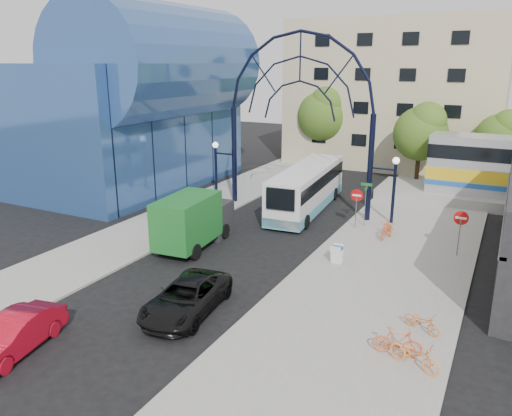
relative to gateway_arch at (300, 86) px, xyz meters
The scene contains 22 objects.
ground 16.41m from the gateway_arch, 90.00° to the right, with size 120.00×120.00×0.00m, color black.
sidewalk_east 15.37m from the gateway_arch, 51.34° to the right, with size 8.00×56.00×0.12m, color gray.
plaza_west 13.36m from the gateway_arch, 129.09° to the right, with size 5.00×50.00×0.12m, color gray.
gateway_arch is the anchor object (origin of this frame).
stop_sign 8.37m from the gateway_arch, 22.63° to the right, with size 0.80×0.07×2.50m.
do_not_enter_sign 13.43m from the gateway_arch, 19.99° to the right, with size 0.76×0.07×2.48m.
street_name_sign 8.38m from the gateway_arch, 15.07° to the right, with size 0.70×0.70×2.80m.
sandwich_board 12.52m from the gateway_arch, 55.09° to the right, with size 0.55×0.61×0.99m.
transit_hall 15.45m from the gateway_arch, behind, with size 16.50×18.00×14.50m.
apartment_block 21.12m from the gateway_arch, 84.55° to the left, with size 20.00×12.10×14.00m.
tree_north_a 13.98m from the gateway_arch, 62.83° to the left, with size 4.48×4.48×7.00m.
tree_north_b 16.72m from the gateway_arch, 103.68° to the left, with size 5.12×5.12×8.00m.
tree_north_c 18.95m from the gateway_arch, 48.96° to the left, with size 4.16×4.16×6.50m.
city_bus 7.01m from the gateway_arch, 53.89° to the left, with size 3.37×11.26×3.05m.
green_truck 11.65m from the gateway_arch, 105.73° to the right, with size 2.77×6.22×3.05m.
black_suv 17.69m from the gateway_arch, 83.99° to the right, with size 2.32×5.04×1.40m, color black.
red_sedan 22.56m from the gateway_arch, 95.89° to the right, with size 1.48×4.25×1.40m, color #AE0A1D.
bike_near_a 10.89m from the gateway_arch, 16.81° to the right, with size 0.54×1.55×0.81m, color orange.
bike_near_b 10.91m from the gateway_arch, 23.36° to the right, with size 0.50×1.78×1.07m, color #E4512D.
bike_far_a 18.64m from the gateway_arch, 50.61° to the right, with size 0.54×1.56×0.82m, color orange.
bike_far_b 19.84m from the gateway_arch, 55.96° to the right, with size 0.49×1.72×1.04m, color #D3562A.
bike_far_c 20.57m from the gateway_arch, 55.10° to the right, with size 0.65×1.87×0.98m, color orange.
Camera 1 is at (12.86, -17.16, 10.14)m, focal length 35.00 mm.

